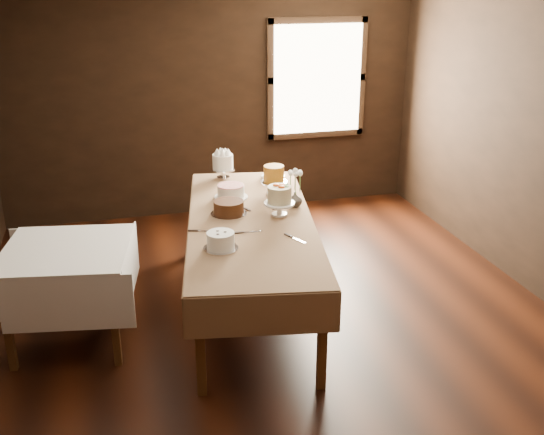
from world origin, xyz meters
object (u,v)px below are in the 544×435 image
(side_table, at_px, (67,260))
(cake_caramel, at_px, (274,182))
(cake_lattice, at_px, (231,192))
(cake_chocolate, at_px, (229,208))
(cake_meringue, at_px, (223,167))
(cake_speckled, at_px, (273,172))
(cake_flowers, at_px, (279,202))
(cake_server_c, at_px, (240,206))
(display_table, at_px, (251,226))
(flower_vase, at_px, (295,199))
(cake_server_b, at_px, (299,240))
(cake_swirl, at_px, (221,241))
(cake_server_a, at_px, (253,232))
(cake_server_d, at_px, (288,206))
(cake_server_e, at_px, (208,231))

(side_table, distance_m, cake_caramel, 2.06)
(cake_lattice, relative_size, cake_chocolate, 0.96)
(cake_meringue, xyz_separation_m, cake_chocolate, (-0.15, -1.03, -0.06))
(cake_speckled, height_order, cake_flowers, cake_flowers)
(cake_server_c, bearing_deg, display_table, 161.55)
(cake_lattice, xyz_separation_m, flower_vase, (0.52, -0.38, 0.01))
(cake_server_b, xyz_separation_m, flower_vase, (0.20, 0.76, 0.07))
(cake_server_c, bearing_deg, cake_meringue, -22.77)
(display_table, height_order, cake_flowers, cake_flowers)
(display_table, xyz_separation_m, cake_swirl, (-0.37, -0.55, 0.13))
(cake_meringue, bearing_deg, cake_server_a, -91.27)
(cake_server_a, relative_size, cake_server_c, 1.00)
(cake_server_a, height_order, cake_server_d, same)
(cake_swirl, xyz_separation_m, cake_server_b, (0.63, 0.01, -0.06))
(cake_swirl, height_order, cake_server_b, cake_swirl)
(cake_flowers, distance_m, cake_server_a, 0.46)
(cake_meringue, xyz_separation_m, cake_server_b, (0.28, -1.74, -0.12))
(cake_lattice, height_order, cake_server_a, cake_lattice)
(cake_flowers, relative_size, cake_server_c, 1.17)
(cake_flowers, xyz_separation_m, cake_server_a, (-0.31, -0.31, -0.12))
(cake_server_b, distance_m, cake_server_e, 0.76)
(cake_caramel, xyz_separation_m, cake_swirl, (-0.73, -1.14, -0.06))
(cake_server_a, bearing_deg, cake_server_b, -38.50)
(cake_server_b, bearing_deg, cake_meringue, 163.19)
(cake_chocolate, bearing_deg, side_table, -165.67)
(cake_swirl, height_order, flower_vase, same)
(display_table, xyz_separation_m, cake_flowers, (0.27, 0.03, 0.18))
(cake_meringue, distance_m, cake_flowers, 1.20)
(cake_server_c, height_order, cake_server_d, same)
(cake_server_a, bearing_deg, cake_server_c, 89.80)
(cake_lattice, height_order, cake_caramel, cake_caramel)
(cake_server_a, bearing_deg, side_table, 178.19)
(cake_server_b, bearing_deg, cake_swirl, -115.08)
(side_table, relative_size, cake_swirl, 4.09)
(cake_speckled, distance_m, cake_server_c, 0.93)
(cake_meringue, relative_size, cake_server_e, 1.11)
(flower_vase, bearing_deg, cake_speckled, 87.62)
(display_table, distance_m, cake_meringue, 1.21)
(cake_server_b, bearing_deg, cake_server_c, 172.06)
(cake_caramel, bearing_deg, cake_lattice, 178.21)
(cake_caramel, bearing_deg, cake_server_e, -135.31)
(display_table, relative_size, cake_chocolate, 7.65)
(cake_caramel, distance_m, cake_server_a, 0.96)
(cake_swirl, bearing_deg, flower_vase, 42.76)
(cake_server_a, height_order, cake_server_e, same)
(cake_caramel, height_order, cake_server_b, cake_caramel)
(cake_flowers, height_order, cake_server_d, cake_flowers)
(cake_server_d, bearing_deg, cake_meringue, 93.88)
(side_table, xyz_separation_m, cake_server_d, (1.93, 0.42, 0.12))
(cake_caramel, xyz_separation_m, flower_vase, (0.10, -0.37, -0.06))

